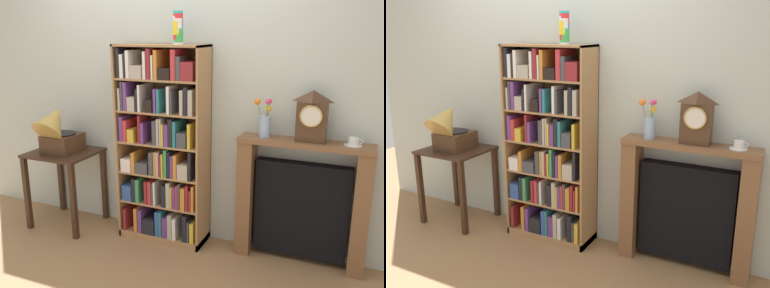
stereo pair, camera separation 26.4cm
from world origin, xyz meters
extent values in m
cube|color=#997047|center=(0.00, 0.00, -0.01)|extent=(7.55, 6.40, 0.02)
cube|color=beige|center=(0.10, 0.34, 1.30)|extent=(4.55, 0.08, 2.60)
cube|color=#A87A4C|center=(-0.37, 0.14, 0.85)|extent=(0.02, 0.31, 1.70)
cube|color=#A87A4C|center=(0.37, 0.14, 0.85)|extent=(0.02, 0.31, 1.70)
cube|color=brown|center=(0.00, 0.29, 0.85)|extent=(0.77, 0.01, 1.70)
cube|color=#A87A4C|center=(0.00, 0.14, 1.69)|extent=(0.77, 0.31, 0.02)
cube|color=#A87A4C|center=(0.00, 0.14, 0.03)|extent=(0.77, 0.31, 0.06)
cube|color=maroon|center=(-0.33, 0.12, 0.16)|extent=(0.03, 0.24, 0.20)
cube|color=orange|center=(-0.22, 0.12, 0.17)|extent=(0.03, 0.25, 0.22)
cube|color=#663884|center=(-0.18, 0.11, 0.17)|extent=(0.04, 0.23, 0.21)
cube|color=black|center=(-0.09, 0.10, 0.13)|extent=(0.12, 0.21, 0.14)
cube|color=#2D519E|center=(-0.01, 0.12, 0.17)|extent=(0.03, 0.25, 0.23)
cube|color=teal|center=(0.03, 0.13, 0.17)|extent=(0.02, 0.26, 0.23)
cube|color=#663884|center=(0.06, 0.11, 0.15)|extent=(0.03, 0.22, 0.19)
cube|color=#663884|center=(0.08, 0.13, 0.15)|extent=(0.02, 0.26, 0.18)
cube|color=#B2A893|center=(0.11, 0.12, 0.17)|extent=(0.04, 0.24, 0.22)
cube|color=white|center=(0.16, 0.12, 0.15)|extent=(0.03, 0.24, 0.19)
cube|color=black|center=(0.26, 0.13, 0.18)|extent=(0.04, 0.25, 0.23)
cube|color=#424247|center=(0.29, 0.11, 0.15)|extent=(0.02, 0.21, 0.18)
cube|color=gold|center=(0.32, 0.12, 0.15)|extent=(0.03, 0.24, 0.18)
cube|color=#A87A4C|center=(0.00, 0.14, 0.34)|extent=(0.73, 0.29, 0.02)
cube|color=#2D519E|center=(-0.30, 0.12, 0.42)|extent=(0.09, 0.24, 0.14)
cube|color=black|center=(-0.23, 0.10, 0.45)|extent=(0.03, 0.20, 0.21)
cube|color=#388E56|center=(-0.19, 0.11, 0.45)|extent=(0.03, 0.23, 0.21)
cube|color=maroon|center=(-0.11, 0.10, 0.45)|extent=(0.03, 0.21, 0.20)
cube|color=#C63338|center=(-0.07, 0.12, 0.45)|extent=(0.03, 0.24, 0.20)
cube|color=#424247|center=(-0.04, 0.12, 0.44)|extent=(0.02, 0.25, 0.19)
cube|color=white|center=(-0.02, 0.11, 0.45)|extent=(0.02, 0.21, 0.21)
cube|color=black|center=(0.06, 0.12, 0.44)|extent=(0.04, 0.23, 0.19)
cube|color=#B2A893|center=(0.11, 0.10, 0.46)|extent=(0.03, 0.21, 0.22)
cube|color=gold|center=(0.13, 0.13, 0.44)|extent=(0.02, 0.26, 0.19)
cube|color=#663884|center=(0.16, 0.10, 0.44)|extent=(0.03, 0.21, 0.19)
cube|color=#C63338|center=(0.19, 0.10, 0.45)|extent=(0.02, 0.20, 0.20)
cube|color=#424247|center=(0.21, 0.13, 0.46)|extent=(0.02, 0.26, 0.23)
cube|color=orange|center=(0.24, 0.12, 0.44)|extent=(0.04, 0.24, 0.19)
cube|color=maroon|center=(0.28, 0.12, 0.46)|extent=(0.02, 0.24, 0.22)
cube|color=maroon|center=(0.31, 0.11, 0.44)|extent=(0.02, 0.23, 0.18)
cube|color=orange|center=(0.33, 0.12, 0.46)|extent=(0.02, 0.24, 0.22)
cube|color=#A87A4C|center=(0.00, 0.14, 0.61)|extent=(0.73, 0.29, 0.02)
cube|color=white|center=(-0.29, 0.09, 0.67)|extent=(0.10, 0.18, 0.11)
cube|color=orange|center=(-0.22, 0.12, 0.71)|extent=(0.03, 0.25, 0.18)
cube|color=#424247|center=(-0.14, 0.09, 0.67)|extent=(0.12, 0.18, 0.10)
cube|color=#424247|center=(-0.05, 0.10, 0.72)|extent=(0.04, 0.20, 0.20)
cube|color=orange|center=(-0.01, 0.12, 0.72)|extent=(0.02, 0.24, 0.21)
cube|color=#B2A893|center=(0.01, 0.11, 0.72)|extent=(0.02, 0.22, 0.21)
cube|color=maroon|center=(0.04, 0.12, 0.71)|extent=(0.02, 0.25, 0.19)
cube|color=gold|center=(0.06, 0.11, 0.72)|extent=(0.02, 0.23, 0.20)
cube|color=#388E56|center=(0.08, 0.11, 0.74)|extent=(0.03, 0.23, 0.24)
cube|color=black|center=(0.11, 0.13, 0.73)|extent=(0.02, 0.26, 0.22)
cube|color=#663884|center=(0.14, 0.11, 0.71)|extent=(0.02, 0.22, 0.19)
cube|color=orange|center=(0.17, 0.12, 0.72)|extent=(0.03, 0.24, 0.20)
cube|color=#B2A893|center=(0.24, 0.12, 0.68)|extent=(0.09, 0.24, 0.13)
cube|color=black|center=(0.30, 0.10, 0.74)|extent=(0.02, 0.20, 0.24)
cube|color=#A87A4C|center=(0.00, 0.14, 0.88)|extent=(0.73, 0.29, 0.02)
cube|color=#663884|center=(-0.33, 0.13, 0.99)|extent=(0.03, 0.26, 0.21)
cube|color=#C63338|center=(-0.29, 0.12, 0.98)|extent=(0.03, 0.24, 0.18)
cube|color=gold|center=(-0.24, 0.09, 0.94)|extent=(0.06, 0.18, 0.11)
cube|color=maroon|center=(-0.15, 0.10, 1.01)|extent=(0.02, 0.21, 0.24)
cube|color=#663884|center=(-0.12, 0.13, 0.98)|extent=(0.03, 0.25, 0.18)
cube|color=#424247|center=(-0.01, 0.11, 0.99)|extent=(0.04, 0.23, 0.20)
cube|color=#B2A893|center=(0.02, 0.11, 1.00)|extent=(0.02, 0.22, 0.22)
cube|color=#B2A893|center=(0.04, 0.13, 1.00)|extent=(0.02, 0.26, 0.23)
cube|color=gold|center=(0.06, 0.13, 0.98)|extent=(0.02, 0.26, 0.18)
cube|color=#663884|center=(0.10, 0.12, 0.98)|extent=(0.04, 0.23, 0.18)
cube|color=black|center=(0.14, 0.12, 1.00)|extent=(0.03, 0.25, 0.23)
cube|color=teal|center=(0.17, 0.11, 0.99)|extent=(0.03, 0.23, 0.21)
cube|color=#424247|center=(0.23, 0.12, 0.95)|extent=(0.08, 0.24, 0.12)
cube|color=gold|center=(0.30, 0.11, 0.99)|extent=(0.02, 0.22, 0.20)
cube|color=#A87A4C|center=(0.00, 0.14, 1.15)|extent=(0.73, 0.29, 0.02)
cube|color=#B2A893|center=(-0.33, 0.12, 1.25)|extent=(0.02, 0.25, 0.18)
cube|color=#424247|center=(-0.31, 0.11, 1.28)|extent=(0.02, 0.23, 0.24)
cube|color=#663884|center=(-0.28, 0.12, 1.28)|extent=(0.03, 0.25, 0.24)
cube|color=#B2A893|center=(-0.22, 0.09, 1.22)|extent=(0.07, 0.18, 0.12)
cube|color=black|center=(-0.17, 0.12, 1.25)|extent=(0.02, 0.24, 0.18)
cube|color=white|center=(-0.14, 0.12, 1.27)|extent=(0.02, 0.25, 0.22)
cube|color=black|center=(-0.06, 0.10, 1.21)|extent=(0.07, 0.19, 0.11)
cube|color=#663884|center=(0.00, 0.12, 1.25)|extent=(0.02, 0.24, 0.19)
cube|color=teal|center=(0.03, 0.13, 1.25)|extent=(0.02, 0.26, 0.19)
cube|color=white|center=(0.12, 0.11, 1.27)|extent=(0.02, 0.23, 0.22)
cube|color=#424247|center=(0.15, 0.13, 1.25)|extent=(0.02, 0.26, 0.19)
cube|color=#B2A893|center=(0.24, 0.12, 1.26)|extent=(0.03, 0.24, 0.20)
cube|color=black|center=(0.27, 0.12, 1.27)|extent=(0.03, 0.24, 0.22)
cube|color=#B2A893|center=(0.31, 0.10, 1.26)|extent=(0.04, 0.21, 0.20)
cube|color=#A87A4C|center=(0.00, 0.14, 1.42)|extent=(0.73, 0.29, 0.02)
cube|color=black|center=(-0.33, 0.10, 1.55)|extent=(0.03, 0.21, 0.24)
cube|color=white|center=(-0.30, 0.12, 1.52)|extent=(0.03, 0.25, 0.19)
cube|color=black|center=(-0.27, 0.13, 1.53)|extent=(0.02, 0.26, 0.20)
cube|color=white|center=(-0.24, 0.10, 1.54)|extent=(0.03, 0.21, 0.22)
cube|color=#B2A893|center=(-0.17, 0.09, 1.48)|extent=(0.11, 0.18, 0.11)
cube|color=white|center=(-0.09, 0.12, 1.54)|extent=(0.02, 0.24, 0.22)
cube|color=maroon|center=(-0.05, 0.10, 1.55)|extent=(0.04, 0.21, 0.24)
cube|color=white|center=(-0.02, 0.12, 1.52)|extent=(0.02, 0.24, 0.19)
cube|color=orange|center=(0.01, 0.12, 1.54)|extent=(0.03, 0.25, 0.23)
cube|color=black|center=(0.08, 0.11, 1.47)|extent=(0.11, 0.22, 0.09)
cube|color=#C63338|center=(0.17, 0.12, 1.55)|extent=(0.04, 0.24, 0.24)
cube|color=#424247|center=(0.21, 0.10, 1.52)|extent=(0.03, 0.20, 0.18)
cube|color=maroon|center=(0.28, 0.10, 1.50)|extent=(0.11, 0.20, 0.15)
cylinder|color=white|center=(0.16, 0.13, 1.75)|extent=(0.08, 0.08, 0.10)
cylinder|color=green|center=(0.16, 0.13, 1.77)|extent=(0.08, 0.08, 0.10)
cylinder|color=red|center=(0.16, 0.13, 1.79)|extent=(0.08, 0.08, 0.10)
cylinder|color=blue|center=(0.16, 0.13, 1.80)|extent=(0.08, 0.08, 0.10)
cylinder|color=yellow|center=(0.16, 0.12, 1.82)|extent=(0.08, 0.08, 0.10)
cylinder|color=white|center=(0.16, 0.12, 1.84)|extent=(0.08, 0.08, 0.10)
cylinder|color=white|center=(0.16, 0.13, 1.86)|extent=(0.08, 0.08, 0.10)
cylinder|color=red|center=(0.16, 0.13, 1.88)|extent=(0.08, 0.08, 0.10)
cylinder|color=#28B2B7|center=(0.16, 0.13, 1.90)|extent=(0.08, 0.08, 0.10)
cube|color=#382316|center=(-0.98, 0.03, 0.71)|extent=(0.59, 0.53, 0.02)
cube|color=#382316|center=(-1.24, -0.20, 0.35)|extent=(0.04, 0.04, 0.70)
cube|color=#382316|center=(-0.71, -0.20, 0.35)|extent=(0.04, 0.04, 0.70)
cube|color=#382316|center=(-1.24, 0.26, 0.35)|extent=(0.04, 0.04, 0.70)
cube|color=#382316|center=(-0.71, 0.26, 0.35)|extent=(0.04, 0.04, 0.70)
cube|color=#472D1C|center=(-0.98, 0.03, 0.80)|extent=(0.29, 0.31, 0.16)
cylinder|color=black|center=(-0.98, 0.03, 0.89)|extent=(0.25, 0.25, 0.01)
cylinder|color=#B79347|center=(-0.98, -0.02, 0.91)|extent=(0.03, 0.03, 0.06)
cone|color=#B79347|center=(-0.98, -0.07, 1.03)|extent=(0.28, 0.39, 0.39)
cube|color=brown|center=(1.17, 0.19, 0.98)|extent=(1.00, 0.22, 0.04)
cube|color=brown|center=(0.73, 0.19, 0.48)|extent=(0.12, 0.19, 0.96)
cube|color=brown|center=(1.62, 0.19, 0.48)|extent=(0.12, 0.19, 0.96)
cube|color=black|center=(1.17, 0.22, 0.43)|extent=(0.72, 0.11, 0.77)
cube|color=#472D1C|center=(1.21, 0.19, 1.15)|extent=(0.22, 0.11, 0.30)
pyramid|color=#472D1C|center=(1.21, 0.19, 1.34)|extent=(0.22, 0.11, 0.09)
cylinder|color=silver|center=(1.21, 0.13, 1.21)|extent=(0.15, 0.01, 0.15)
torus|color=#B79347|center=(1.21, 0.13, 1.21)|extent=(0.16, 0.01, 0.16)
cylinder|color=#99B2D1|center=(0.86, 0.19, 1.09)|extent=(0.09, 0.09, 0.16)
cylinder|color=#4C753D|center=(0.87, 0.17, 1.15)|extent=(0.03, 0.04, 0.27)
sphere|color=#EA4275|center=(0.89, 0.15, 1.29)|extent=(0.04, 0.04, 0.04)
cylinder|color=#4C753D|center=(0.87, 0.19, 1.15)|extent=(0.04, 0.03, 0.27)
sphere|color=#EA4275|center=(0.89, 0.18, 1.29)|extent=(0.04, 0.04, 0.04)
cylinder|color=#4C753D|center=(0.83, 0.18, 1.15)|extent=(0.06, 0.01, 0.26)
sphere|color=orange|center=(0.80, 0.18, 1.28)|extent=(0.05, 0.05, 0.05)
cylinder|color=#4C753D|center=(0.88, 0.19, 1.13)|extent=(0.01, 0.01, 0.21)
sphere|color=yellow|center=(0.88, 0.19, 1.23)|extent=(0.05, 0.05, 0.05)
cylinder|color=white|center=(1.51, 0.19, 1.01)|extent=(0.12, 0.12, 0.01)
cylinder|color=white|center=(1.51, 0.19, 1.04)|extent=(0.07, 0.07, 0.05)
torus|color=white|center=(1.56, 0.19, 1.04)|extent=(0.04, 0.01, 0.04)
camera|label=1|loc=(1.58, -2.94, 1.81)|focal=39.32mm
camera|label=2|loc=(1.82, -2.83, 1.81)|focal=39.32mm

